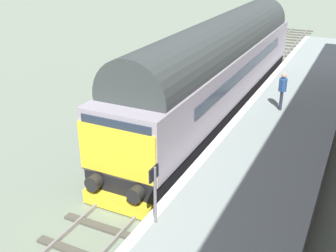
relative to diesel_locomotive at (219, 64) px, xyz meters
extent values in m
plane|color=slate|center=(0.00, -5.83, -2.48)|extent=(140.00, 140.00, 0.00)
cube|color=gray|center=(-0.72, -5.83, -2.41)|extent=(0.07, 60.00, 0.15)
cube|color=gray|center=(0.72, -5.83, -2.41)|extent=(0.07, 60.00, 0.15)
cube|color=#4A473D|center=(0.00, -11.23, -2.44)|extent=(2.50, 0.26, 0.09)
cube|color=#4A473D|center=(0.00, -10.03, -2.44)|extent=(2.50, 0.26, 0.09)
cube|color=#4A473D|center=(0.00, -8.83, -2.44)|extent=(2.50, 0.26, 0.09)
cube|color=#4A473D|center=(0.00, -7.63, -2.44)|extent=(2.50, 0.26, 0.09)
cube|color=#4A473D|center=(0.00, -6.43, -2.44)|extent=(2.50, 0.26, 0.09)
cube|color=#4A473D|center=(0.00, -5.23, -2.44)|extent=(2.50, 0.26, 0.09)
cube|color=#4A473D|center=(0.00, -4.03, -2.44)|extent=(2.50, 0.26, 0.09)
cube|color=#4A473D|center=(0.00, -2.83, -2.44)|extent=(2.50, 0.26, 0.09)
cube|color=#4A473D|center=(0.00, -1.63, -2.44)|extent=(2.50, 0.26, 0.09)
cube|color=#4A473D|center=(0.00, -0.43, -2.44)|extent=(2.50, 0.26, 0.09)
cube|color=#4A473D|center=(0.00, 0.77, -2.44)|extent=(2.50, 0.26, 0.09)
cube|color=#4A473D|center=(0.00, 1.97, -2.44)|extent=(2.50, 0.26, 0.09)
cube|color=#4A473D|center=(0.00, 3.17, -2.44)|extent=(2.50, 0.26, 0.09)
cube|color=#4A473D|center=(0.00, 4.37, -2.44)|extent=(2.50, 0.26, 0.09)
cube|color=#4A473D|center=(0.00, 5.57, -2.44)|extent=(2.50, 0.26, 0.09)
cube|color=#4A473D|center=(0.00, 6.77, -2.44)|extent=(2.50, 0.26, 0.09)
cube|color=#4A473D|center=(0.00, 7.97, -2.44)|extent=(2.50, 0.26, 0.09)
cube|color=#4A473D|center=(0.00, 9.17, -2.44)|extent=(2.50, 0.26, 0.09)
cube|color=#4A473D|center=(0.00, 10.37, -2.44)|extent=(2.50, 0.26, 0.09)
cube|color=#4A473D|center=(0.00, 11.57, -2.44)|extent=(2.50, 0.26, 0.09)
cube|color=#4A473D|center=(0.00, 12.77, -2.44)|extent=(2.50, 0.26, 0.09)
cube|color=#4A473D|center=(0.00, 13.97, -2.44)|extent=(2.50, 0.26, 0.09)
cube|color=#4A473D|center=(0.00, 15.17, -2.44)|extent=(2.50, 0.26, 0.09)
cube|color=#4A473D|center=(0.00, 16.37, -2.44)|extent=(2.50, 0.26, 0.09)
cube|color=#4A473D|center=(0.00, 17.57, -2.44)|extent=(2.50, 0.26, 0.09)
cube|color=#4A473D|center=(0.00, 18.77, -2.44)|extent=(2.50, 0.26, 0.09)
cube|color=#4A473D|center=(0.00, 19.97, -2.44)|extent=(2.50, 0.26, 0.09)
cube|color=#4A473D|center=(0.00, 21.17, -2.44)|extent=(2.50, 0.26, 0.09)
cube|color=#4A473D|center=(0.00, 22.37, -2.44)|extent=(2.50, 0.26, 0.09)
cube|color=#4A473D|center=(0.00, 23.57, -2.44)|extent=(2.50, 0.26, 0.09)
cube|color=gray|center=(3.60, -5.83, -1.98)|extent=(4.00, 44.00, 1.00)
cube|color=silver|center=(1.75, -5.83, -1.48)|extent=(0.30, 44.00, 0.01)
cube|color=black|center=(0.00, 0.04, -1.66)|extent=(2.56, 17.99, 0.60)
cube|color=gray|center=(0.00, 0.04, -0.31)|extent=(2.70, 17.99, 2.10)
cylinder|color=#353B39|center=(0.00, 0.04, 0.92)|extent=(2.56, 16.55, 2.57)
cube|color=yellow|center=(0.00, -9.00, -0.46)|extent=(2.65, 0.08, 1.58)
cube|color=#232D3D|center=(0.00, -8.98, 0.27)|extent=(2.38, 0.04, 0.64)
cube|color=#232D3D|center=(1.37, 0.04, -0.01)|extent=(0.04, 12.60, 0.44)
cylinder|color=black|center=(-0.75, -9.21, -1.56)|extent=(0.48, 0.35, 0.48)
cylinder|color=black|center=(0.75, -9.21, -1.56)|extent=(0.48, 0.35, 0.48)
cube|color=yellow|center=(0.00, -9.06, -2.20)|extent=(2.43, 0.36, 0.47)
cylinder|color=black|center=(0.00, -7.36, -1.96)|extent=(1.64, 1.04, 1.04)
cylinder|color=black|center=(0.00, -6.26, -1.96)|extent=(1.64, 1.04, 1.04)
cylinder|color=black|center=(0.00, -5.16, -1.96)|extent=(1.64, 1.04, 1.04)
cylinder|color=black|center=(0.00, 5.23, -1.96)|extent=(1.64, 1.04, 1.04)
cylinder|color=black|center=(0.00, 6.33, -1.96)|extent=(1.64, 1.04, 1.04)
cylinder|color=black|center=(0.00, 7.43, -1.96)|extent=(1.64, 1.04, 1.04)
cylinder|color=slate|center=(1.94, -10.22, -0.66)|extent=(0.08, 0.08, 1.63)
cube|color=black|center=(1.91, -10.22, -0.02)|extent=(0.05, 0.44, 0.36)
cube|color=white|center=(1.88, -10.22, -0.02)|extent=(0.01, 0.20, 0.24)
cylinder|color=#282837|center=(3.17, -0.76, -1.05)|extent=(0.13, 0.13, 0.84)
cylinder|color=#282837|center=(3.13, -0.57, -1.05)|extent=(0.13, 0.13, 0.84)
cylinder|color=navy|center=(3.15, -0.66, -0.35)|extent=(0.40, 0.40, 0.56)
sphere|color=tan|center=(3.15, -0.66, 0.06)|extent=(0.22, 0.22, 0.22)
cylinder|color=navy|center=(3.20, -0.87, -0.35)|extent=(0.09, 0.09, 0.52)
cylinder|color=navy|center=(3.11, -0.46, -0.35)|extent=(0.09, 0.09, 0.52)
camera|label=1|loc=(6.10, -17.99, 5.19)|focal=43.85mm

